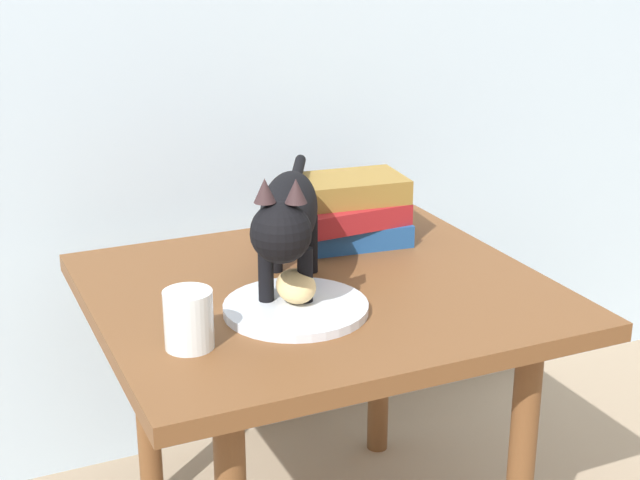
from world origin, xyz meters
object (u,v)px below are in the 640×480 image
object	(u,v)px
plate	(296,308)
bread_roll	(296,286)
book_stack	(350,211)
candle_jar	(189,322)
side_table	(320,323)
cat	(288,217)

from	to	relation	value
plate	bread_roll	bearing A→B (deg)	64.39
book_stack	candle_jar	size ratio (longest dim) A/B	2.58
side_table	cat	xyz separation A→B (m)	(-0.06, -0.01, 0.20)
candle_jar	side_table	bearing A→B (deg)	26.85
side_table	plate	bearing A→B (deg)	-133.47
side_table	plate	size ratio (longest dim) A/B	3.27
plate	book_stack	size ratio (longest dim) A/B	1.02
bread_roll	book_stack	size ratio (longest dim) A/B	0.37
candle_jar	bread_roll	bearing A→B (deg)	17.61
bread_roll	candle_jar	size ratio (longest dim) A/B	0.94
bread_roll	book_stack	world-z (taller)	book_stack
side_table	book_stack	world-z (taller)	book_stack
bread_roll	book_stack	xyz separation A→B (m)	(0.21, 0.25, 0.02)
side_table	candle_jar	xyz separation A→B (m)	(-0.26, -0.13, 0.10)
plate	cat	xyz separation A→B (m)	(0.02, 0.07, 0.13)
plate	candle_jar	distance (m)	0.19
side_table	candle_jar	bearing A→B (deg)	-153.15
plate	cat	distance (m)	0.14
side_table	book_stack	size ratio (longest dim) A/B	3.34
cat	book_stack	distance (m)	0.29
bread_roll	cat	xyz separation A→B (m)	(0.01, 0.06, 0.09)
cat	side_table	bearing A→B (deg)	13.41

